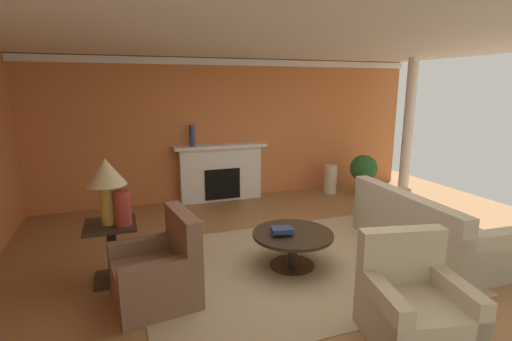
% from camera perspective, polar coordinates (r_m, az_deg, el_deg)
% --- Properties ---
extents(ground_plane, '(9.63, 9.63, 0.00)m').
position_cam_1_polar(ground_plane, '(5.02, 6.70, -13.75)').
color(ground_plane, olive).
extents(wall_fireplace, '(8.01, 0.12, 2.75)m').
position_cam_1_polar(wall_fireplace, '(7.62, -4.06, 6.18)').
color(wall_fireplace, '#CC723D').
rests_on(wall_fireplace, ground_plane).
extents(ceiling_panel, '(8.01, 7.04, 0.06)m').
position_cam_1_polar(ceiling_panel, '(4.80, 5.91, 19.21)').
color(ceiling_panel, white).
extents(crown_moulding, '(8.01, 0.08, 0.12)m').
position_cam_1_polar(crown_moulding, '(7.51, -4.04, 15.98)').
color(crown_moulding, white).
extents(area_rug, '(3.63, 2.76, 0.01)m').
position_cam_1_polar(area_rug, '(4.93, 5.47, -14.12)').
color(area_rug, tan).
rests_on(area_rug, ground_plane).
extents(fireplace, '(1.80, 0.35, 1.11)m').
position_cam_1_polar(fireplace, '(7.49, -5.33, -0.49)').
color(fireplace, white).
rests_on(fireplace, ground_plane).
extents(sofa, '(0.99, 2.14, 0.85)m').
position_cam_1_polar(sofa, '(5.67, 23.62, -8.31)').
color(sofa, '#BCB299').
rests_on(sofa, ground_plane).
extents(armchair_near_window, '(0.91, 0.91, 0.95)m').
position_cam_1_polar(armchair_near_window, '(4.20, -14.46, -14.88)').
color(armchair_near_window, brown).
rests_on(armchair_near_window, ground_plane).
extents(armchair_facing_fireplace, '(0.94, 0.94, 0.95)m').
position_cam_1_polar(armchair_facing_fireplace, '(3.79, 22.66, -18.78)').
color(armchair_facing_fireplace, '#C1B293').
rests_on(armchair_facing_fireplace, ground_plane).
extents(coffee_table, '(1.00, 1.00, 0.45)m').
position_cam_1_polar(coffee_table, '(4.79, 5.55, -10.60)').
color(coffee_table, '#2D2319').
rests_on(coffee_table, ground_plane).
extents(side_table, '(0.56, 0.56, 0.70)m').
position_cam_1_polar(side_table, '(4.74, -20.84, -10.84)').
color(side_table, '#2D2319').
rests_on(side_table, ground_plane).
extents(table_lamp, '(0.44, 0.44, 0.75)m').
position_cam_1_polar(table_lamp, '(4.49, -21.65, -1.10)').
color(table_lamp, '#B28E38').
rests_on(table_lamp, side_table).
extents(vase_on_side_table, '(0.18, 0.18, 0.39)m').
position_cam_1_polar(vase_on_side_table, '(4.45, -19.42, -5.41)').
color(vase_on_side_table, '#9E3328').
rests_on(vase_on_side_table, side_table).
extents(vase_tall_corner, '(0.27, 0.27, 0.60)m').
position_cam_1_polar(vase_tall_corner, '(8.15, 11.14, -1.28)').
color(vase_tall_corner, beige).
rests_on(vase_tall_corner, ground_plane).
extents(vase_mantel_left, '(0.10, 0.10, 0.40)m').
position_cam_1_polar(vase_mantel_left, '(7.20, -9.62, 5.18)').
color(vase_mantel_left, navy).
rests_on(vase_mantel_left, fireplace).
extents(book_red_cover, '(0.22, 0.19, 0.04)m').
position_cam_1_polar(book_red_cover, '(4.73, 4.44, -9.12)').
color(book_red_cover, navy).
rests_on(book_red_cover, coffee_table).
extents(book_art_folio, '(0.28, 0.22, 0.05)m').
position_cam_1_polar(book_art_folio, '(4.64, 3.92, -8.92)').
color(book_art_folio, navy).
rests_on(book_art_folio, coffee_table).
extents(potted_plant, '(0.56, 0.56, 0.83)m').
position_cam_1_polar(potted_plant, '(8.18, 15.89, -0.08)').
color(potted_plant, '#333333').
rests_on(potted_plant, ground_plane).
extents(column_white, '(0.20, 0.20, 2.75)m').
position_cam_1_polar(column_white, '(8.07, 21.93, 5.67)').
color(column_white, white).
rests_on(column_white, ground_plane).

